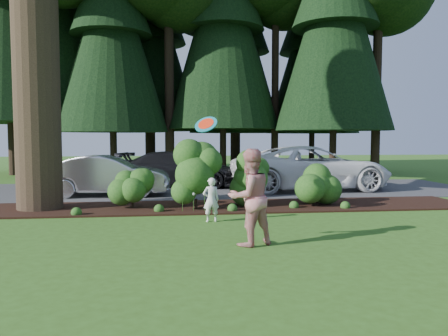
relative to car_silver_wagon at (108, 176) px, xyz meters
name	(u,v)px	position (x,y,z in m)	size (l,w,h in m)	color
ground	(213,231)	(3.09, -6.08, -0.73)	(80.00, 80.00, 0.00)	#335819
mulch_bed	(202,207)	(3.09, -2.83, -0.70)	(16.00, 2.50, 0.05)	black
driveway	(195,190)	(3.09, 1.42, -0.71)	(22.00, 6.00, 0.03)	#38383A
shrub_row	(229,180)	(3.86, -2.94, 0.08)	(6.53, 1.60, 1.61)	#1D4A16
lily_cluster	(194,195)	(2.79, -3.68, -0.23)	(0.69, 0.09, 0.57)	#1D4A16
tree_wall	(191,8)	(3.34, 10.30, 8.77)	(25.66, 12.15, 17.09)	black
car_silver_wagon	(108,176)	(0.00, 0.00, 0.00)	(1.48, 4.25, 1.40)	#AFAFB4
car_white_suv	(311,168)	(7.55, 0.85, 0.15)	(2.81, 6.10, 1.70)	white
car_dark_suv	(180,169)	(2.52, 2.63, 0.02)	(2.02, 4.97, 1.44)	black
child	(211,200)	(3.15, -4.98, -0.19)	(0.39, 0.26, 1.08)	silver
adult	(250,197)	(3.67, -7.38, 0.19)	(0.90, 0.70, 1.85)	#B0171D
frisbee	(206,124)	(3.04, -4.83, 1.65)	(0.66, 0.48, 0.55)	teal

